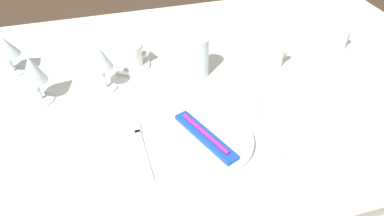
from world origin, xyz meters
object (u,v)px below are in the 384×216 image
spoon_soup (264,119)px  wine_glass_right (33,72)px  dinner_knife (260,129)px  wine_glass_centre (6,48)px  dinner_plate (205,141)px  coffee_cup_right (335,38)px  drink_tumbler (198,59)px  toothbrush_package (205,136)px  fork_outer (142,147)px  wine_glass_left (101,60)px  coffee_cup_left (130,54)px  coffee_cup_far (271,55)px

spoon_soup → wine_glass_right: wine_glass_right is taller
dinner_knife → wine_glass_centre: (-0.65, 0.46, 0.09)m
wine_glass_centre → wine_glass_right: size_ratio=0.86×
dinner_plate → dinner_knife: (0.16, 0.01, -0.01)m
coffee_cup_right → dinner_plate: bearing=-150.8°
wine_glass_centre → drink_tumbler: size_ratio=0.97×
toothbrush_package → coffee_cup_right: bearing=29.2°
toothbrush_package → wine_glass_right: wine_glass_right is taller
fork_outer → wine_glass_left: wine_glass_left is taller
dinner_plate → fork_outer: (-0.16, 0.03, -0.01)m
toothbrush_package → wine_glass_centre: 0.68m
coffee_cup_left → wine_glass_centre: bearing=169.6°
toothbrush_package → coffee_cup_left: 0.42m
coffee_cup_far → wine_glass_centre: (-0.80, 0.19, 0.04)m
dinner_plate → coffee_cup_left: bearing=107.3°
dinner_plate → fork_outer: bearing=169.1°
wine_glass_centre → fork_outer: bearing=-52.9°
spoon_soup → wine_glass_right: bearing=156.4°
coffee_cup_left → coffee_cup_far: (0.44, -0.12, -0.00)m
toothbrush_package → wine_glass_left: 0.38m
dinner_plate → dinner_knife: 0.16m
coffee_cup_right → wine_glass_left: wine_glass_left is taller
dinner_plate → wine_glass_left: (-0.22, 0.30, 0.09)m
fork_outer → coffee_cup_left: coffee_cup_left is taller
wine_glass_centre → drink_tumbler: 0.59m
dinner_plate → coffee_cup_far: (0.31, 0.28, 0.03)m
coffee_cup_left → drink_tumbler: bearing=-28.2°
dinner_plate → coffee_cup_right: coffee_cup_right is taller
fork_outer → drink_tumbler: size_ratio=1.59×
wine_glass_left → dinner_knife: bearing=-38.2°
dinner_knife → coffee_cup_left: 0.49m
coffee_cup_left → wine_glass_left: (-0.09, -0.10, 0.06)m
toothbrush_package → coffee_cup_far: bearing=42.1°
dinner_plate → spoon_soup: 0.19m
fork_outer → coffee_cup_left: bearing=85.3°
coffee_cup_left → drink_tumbler: size_ratio=0.83×
dinner_plate → wine_glass_centre: (-0.49, 0.47, 0.08)m
dinner_plate → spoon_soup: dinner_plate is taller
coffee_cup_right → wine_glass_left: 0.78m
dinner_knife → coffee_cup_far: bearing=60.4°
coffee_cup_far → drink_tumbler: (-0.24, 0.02, 0.01)m
fork_outer → wine_glass_left: size_ratio=1.43×
dinner_knife → wine_glass_left: wine_glass_left is taller
fork_outer → spoon_soup: bearing=2.0°
coffee_cup_right → coffee_cup_far: coffee_cup_right is taller
fork_outer → dinner_knife: bearing=-4.0°
fork_outer → coffee_cup_right: size_ratio=1.87×
coffee_cup_far → wine_glass_left: bearing=177.6°
fork_outer → coffee_cup_left: size_ratio=1.91×
coffee_cup_far → wine_glass_centre: bearing=166.5°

